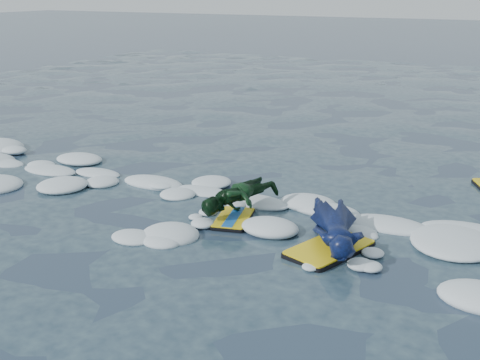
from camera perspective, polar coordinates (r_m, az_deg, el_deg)
name	(u,v)px	position (r m, az deg, el deg)	size (l,w,h in m)	color
ground	(180,231)	(8.58, -5.74, -4.87)	(120.00, 120.00, 0.00)	#172539
foam_band	(215,208)	(9.40, -2.37, -2.71)	(12.00, 3.10, 0.30)	white
prone_woman_unit	(335,229)	(8.08, 9.04, -4.65)	(1.33, 1.91, 0.47)	black
prone_child_unit	(239,200)	(8.96, -0.07, -1.95)	(1.07, 1.45, 0.52)	black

